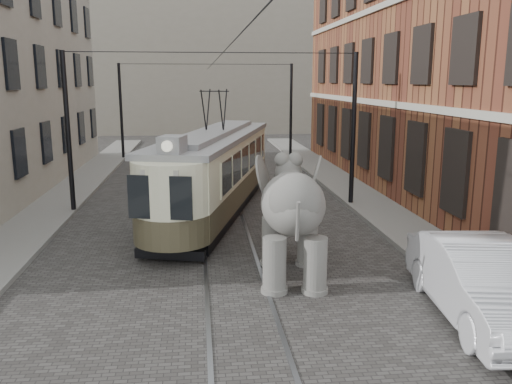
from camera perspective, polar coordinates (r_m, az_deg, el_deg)
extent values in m
plane|color=#413F3C|center=(14.95, -2.72, -7.33)|extent=(120.00, 120.00, 0.00)
cube|color=slate|center=(16.40, 18.81, -5.94)|extent=(2.00, 60.00, 0.15)
cube|color=brown|center=(25.97, 21.47, 13.50)|extent=(8.00, 26.00, 12.00)
cube|color=gray|center=(54.13, -5.57, 14.07)|extent=(28.00, 10.00, 14.00)
imported|color=silver|center=(12.10, 23.20, -8.91)|extent=(2.23, 5.14, 1.65)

